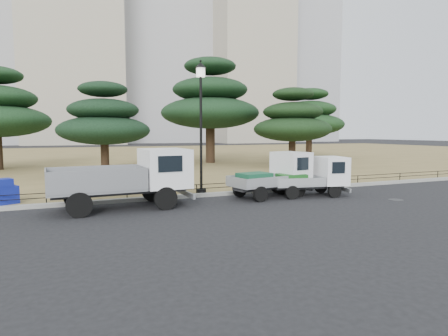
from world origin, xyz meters
name	(u,v)px	position (x,y,z in m)	size (l,w,h in m)	color
ground	(244,206)	(0.00, 0.00, 0.00)	(220.00, 220.00, 0.00)	black
lawn	(129,157)	(0.00, 30.60, 0.07)	(120.00, 56.00, 0.15)	olive
curb	(219,194)	(0.00, 2.60, 0.08)	(120.00, 0.25, 0.16)	gray
truck_large	(130,176)	(-4.07, 1.35, 1.22)	(5.13, 2.29, 2.19)	black
truck_kei_front	(276,175)	(2.28, 1.53, 0.96)	(3.88, 2.18, 1.94)	black
truck_kei_rear	(314,176)	(3.93, 0.98, 0.87)	(3.51, 1.95, 1.74)	black
street_lamp	(201,105)	(-0.73, 2.90, 4.01)	(0.51, 0.51, 5.71)	black
pipe_fence	(218,186)	(0.00, 2.75, 0.44)	(38.00, 0.04, 0.40)	black
manhole	(396,200)	(6.50, -1.20, 0.01)	(0.60, 0.60, 0.01)	#2D2D30
pine_center_left	(104,121)	(-4.06, 12.22, 3.54)	(5.77, 5.77, 5.86)	black
pine_center_right	(210,103)	(5.32, 18.16, 5.41)	(8.55, 8.55, 9.07)	black
pine_east_near	(293,121)	(10.00, 12.30, 3.68)	(6.06, 6.06, 6.12)	black
pine_east_far	(310,118)	(17.70, 21.04, 4.39)	(7.31, 7.31, 7.34)	black
tower_center_left	(71,27)	(-5.00, 85.00, 27.50)	(22.00, 20.00, 55.00)	#AAA08C
tower_east	(248,55)	(40.00, 82.00, 24.00)	(20.00, 18.00, 48.00)	#AAA08C
tower_far_east	(289,28)	(58.00, 90.00, 35.00)	(24.00, 20.00, 70.00)	#A0A0A5
radio_tower	(336,45)	(72.00, 85.00, 30.04)	(1.80, 1.80, 63.00)	#D83F33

